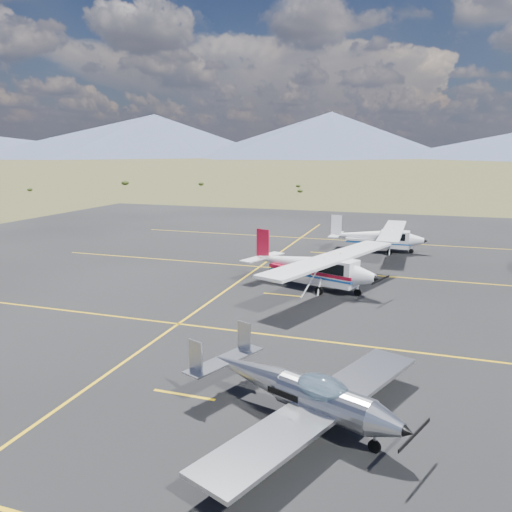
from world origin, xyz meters
The scene contains 5 objects.
ground centered at (0.00, 0.00, 0.00)m, with size 1600.00×1600.00×0.00m, color #383D1C.
apron centered at (0.00, 7.00, 0.00)m, with size 72.00×72.00×0.02m, color black.
aircraft_low_wing centered at (0.65, -3.86, 0.88)m, with size 6.25×8.31×1.84m.
aircraft_cessna centered at (-1.84, 9.34, 1.23)m, with size 7.70×10.78×2.78m.
aircraft_plain centered at (0.53, 20.28, 1.11)m, with size 5.87×9.79×2.49m.
Camera 1 is at (3.31, -15.71, 7.11)m, focal length 35.00 mm.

